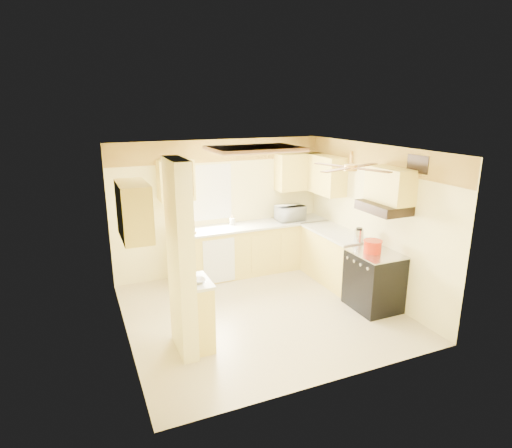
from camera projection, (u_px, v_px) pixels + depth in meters
name	position (u px, v px, depth m)	size (l,w,h in m)	color
floor	(262.00, 312.00, 6.63)	(4.00, 4.00, 0.00)	#C9B48B
ceiling	(262.00, 149.00, 5.95)	(4.00, 4.00, 0.00)	white
wall_back	(220.00, 207.00, 7.97)	(4.00, 4.00, 0.00)	#FFEE9B
wall_front	(334.00, 283.00, 4.61)	(4.00, 4.00, 0.00)	#FFEE9B
wall_left	(121.00, 253.00, 5.53)	(3.80, 3.80, 0.00)	#FFEE9B
wall_right	(372.00, 221.00, 7.05)	(3.80, 3.80, 0.00)	#FFEE9B
wallpaper_border	(219.00, 151.00, 7.67)	(4.00, 0.02, 0.40)	#FED44A
partition_column	(181.00, 260.00, 5.29)	(0.20, 0.70, 2.50)	#FFEE9B
partition_ledge	(200.00, 315.00, 5.59)	(0.25, 0.55, 0.90)	#FCE467
ledge_top	(199.00, 282.00, 5.46)	(0.28, 0.58, 0.04)	silver
lower_cabinets_back	(251.00, 249.00, 8.11)	(3.00, 0.60, 0.90)	#FCE467
lower_cabinets_right	(334.00, 257.00, 7.69)	(0.60, 1.40, 0.90)	#FCE467
countertop_back	(252.00, 226.00, 7.98)	(3.04, 0.64, 0.04)	silver
countertop_right	(335.00, 232.00, 7.55)	(0.64, 1.44, 0.04)	silver
dishwasher_panel	(219.00, 261.00, 7.55)	(0.58, 0.02, 0.80)	white
window	(207.00, 193.00, 7.78)	(0.92, 0.02, 1.02)	white
upper_cab_back_left	(176.00, 180.00, 7.33)	(0.60, 0.35, 0.70)	#FCE467
upper_cab_back_right	(299.00, 172.00, 8.24)	(0.90, 0.35, 0.70)	#FCE467
upper_cab_right	(324.00, 174.00, 7.93)	(0.35, 1.00, 0.70)	#FCE467
upper_cab_left_wall	(134.00, 211.00, 5.21)	(0.35, 0.75, 0.70)	#FCE467
upper_cab_over_stove	(390.00, 185.00, 6.31)	(0.35, 0.76, 0.52)	#FCE467
stove	(374.00, 280.00, 6.65)	(0.68, 0.77, 0.92)	black
range_hood	(383.00, 208.00, 6.37)	(0.50, 0.76, 0.14)	black
poster_menu	(187.00, 212.00, 5.17)	(0.02, 0.42, 0.57)	black
poster_nashville	(190.00, 262.00, 5.34)	(0.02, 0.42, 0.57)	black
ceiling_light_panel	(255.00, 149.00, 6.44)	(1.35, 0.95, 0.06)	brown
ceiling_fan	(351.00, 167.00, 5.77)	(1.15, 1.15, 0.26)	gold
vent_grate	(418.00, 164.00, 5.97)	(0.02, 0.40, 0.25)	black
microwave	(290.00, 213.00, 8.23)	(0.53, 0.36, 0.29)	white
bowl	(198.00, 281.00, 5.38)	(0.19, 0.19, 0.05)	white
dutch_oven	(373.00, 246.00, 6.53)	(0.29, 0.29, 0.19)	red
kettle	(359.00, 235.00, 6.96)	(0.15, 0.15, 0.23)	silver
dish_rack	(182.00, 228.00, 7.42)	(0.44, 0.34, 0.24)	tan
utensil_crock	(232.00, 221.00, 7.94)	(0.09, 0.09, 0.19)	white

